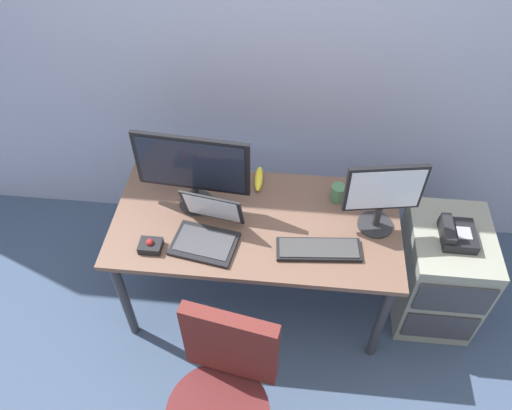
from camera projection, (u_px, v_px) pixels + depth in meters
name	position (u px, v px, depth m)	size (l,w,h in m)	color
ground_plane	(256.00, 295.00, 3.10)	(8.00, 8.00, 0.00)	#384963
back_wall	(270.00, 25.00, 2.55)	(6.00, 0.10, 2.80)	#959CBA
desk	(256.00, 230.00, 2.64)	(1.48, 0.73, 0.70)	brown
file_cabinet	(439.00, 273.00, 2.81)	(0.42, 0.53, 0.66)	gray
desk_phone	(457.00, 234.00, 2.53)	(0.17, 0.20, 0.09)	black
office_chair	(223.00, 406.00, 2.19)	(0.52, 0.52, 0.96)	black
monitor_main	(192.00, 167.00, 2.47)	(0.58, 0.18, 0.45)	#262628
monitor_side	(383.00, 194.00, 2.39)	(0.38, 0.18, 0.41)	#262628
keyboard	(319.00, 249.00, 2.44)	(0.42, 0.17, 0.03)	black
laptop	(207.00, 230.00, 2.47)	(0.36, 0.34, 0.23)	black
trackball_mouse	(151.00, 245.00, 2.44)	(0.11, 0.09, 0.07)	black
coffee_mug	(339.00, 193.00, 2.65)	(0.09, 0.08, 0.09)	#46764C
banana	(259.00, 179.00, 2.76)	(0.19, 0.04, 0.04)	yellow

